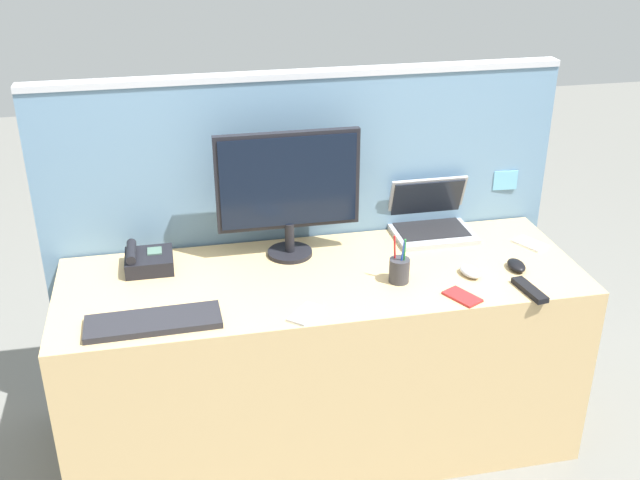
{
  "coord_description": "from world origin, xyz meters",
  "views": [
    {
      "loc": [
        -0.51,
        -2.38,
        2.07
      ],
      "look_at": [
        0.0,
        0.05,
        0.87
      ],
      "focal_mm": 42.65,
      "sensor_mm": 36.0,
      "label": 1
    }
  ],
  "objects_px": {
    "computer_mouse_right_hand": "(516,265)",
    "tv_remote": "(530,290)",
    "desktop_monitor": "(288,186)",
    "cell_phone_white_slab": "(530,244)",
    "laptop": "(430,220)",
    "keyboard_main": "(153,322)",
    "pen_cup": "(399,270)",
    "computer_mouse_left_hand": "(470,271)",
    "desk_phone": "(148,260)",
    "cell_phone_red_case": "(462,297)",
    "cell_phone_silver_slab": "(305,314)"
  },
  "relations": [
    {
      "from": "pen_cup",
      "to": "computer_mouse_right_hand",
      "type": "bearing_deg",
      "value": 0.18
    },
    {
      "from": "laptop",
      "to": "computer_mouse_left_hand",
      "type": "distance_m",
      "value": 0.39
    },
    {
      "from": "keyboard_main",
      "to": "cell_phone_silver_slab",
      "type": "distance_m",
      "value": 0.5
    },
    {
      "from": "pen_cup",
      "to": "cell_phone_red_case",
      "type": "distance_m",
      "value": 0.24
    },
    {
      "from": "keyboard_main",
      "to": "cell_phone_white_slab",
      "type": "xyz_separation_m",
      "value": [
        1.46,
        0.3,
        -0.01
      ]
    },
    {
      "from": "computer_mouse_right_hand",
      "to": "tv_remote",
      "type": "bearing_deg",
      "value": -96.81
    },
    {
      "from": "computer_mouse_right_hand",
      "to": "keyboard_main",
      "type": "bearing_deg",
      "value": -172.25
    },
    {
      "from": "keyboard_main",
      "to": "computer_mouse_right_hand",
      "type": "distance_m",
      "value": 1.33
    },
    {
      "from": "desk_phone",
      "to": "laptop",
      "type": "bearing_deg",
      "value": 4.8
    },
    {
      "from": "computer_mouse_left_hand",
      "to": "cell_phone_red_case",
      "type": "xyz_separation_m",
      "value": [
        -0.09,
        -0.15,
        -0.01
      ]
    },
    {
      "from": "keyboard_main",
      "to": "cell_phone_red_case",
      "type": "height_order",
      "value": "keyboard_main"
    },
    {
      "from": "laptop",
      "to": "computer_mouse_right_hand",
      "type": "distance_m",
      "value": 0.43
    },
    {
      "from": "laptop",
      "to": "keyboard_main",
      "type": "height_order",
      "value": "laptop"
    },
    {
      "from": "laptop",
      "to": "keyboard_main",
      "type": "bearing_deg",
      "value": -156.0
    },
    {
      "from": "desk_phone",
      "to": "cell_phone_white_slab",
      "type": "distance_m",
      "value": 1.48
    },
    {
      "from": "cell_phone_silver_slab",
      "to": "tv_remote",
      "type": "relative_size",
      "value": 0.78
    },
    {
      "from": "pen_cup",
      "to": "cell_phone_red_case",
      "type": "height_order",
      "value": "pen_cup"
    },
    {
      "from": "computer_mouse_right_hand",
      "to": "cell_phone_red_case",
      "type": "xyz_separation_m",
      "value": [
        -0.27,
        -0.16,
        -0.01
      ]
    },
    {
      "from": "desktop_monitor",
      "to": "tv_remote",
      "type": "relative_size",
      "value": 3.16
    },
    {
      "from": "cell_phone_silver_slab",
      "to": "laptop",
      "type": "bearing_deg",
      "value": 82.46
    },
    {
      "from": "computer_mouse_right_hand",
      "to": "tv_remote",
      "type": "distance_m",
      "value": 0.17
    },
    {
      "from": "computer_mouse_right_hand",
      "to": "cell_phone_silver_slab",
      "type": "xyz_separation_m",
      "value": [
        -0.83,
        -0.16,
        -0.01
      ]
    },
    {
      "from": "cell_phone_silver_slab",
      "to": "cell_phone_white_slab",
      "type": "xyz_separation_m",
      "value": [
        0.97,
        0.34,
        0.0
      ]
    },
    {
      "from": "desktop_monitor",
      "to": "keyboard_main",
      "type": "height_order",
      "value": "desktop_monitor"
    },
    {
      "from": "computer_mouse_right_hand",
      "to": "cell_phone_red_case",
      "type": "height_order",
      "value": "computer_mouse_right_hand"
    },
    {
      "from": "desktop_monitor",
      "to": "computer_mouse_right_hand",
      "type": "bearing_deg",
      "value": -20.32
    },
    {
      "from": "desktop_monitor",
      "to": "desk_phone",
      "type": "distance_m",
      "value": 0.59
    },
    {
      "from": "desktop_monitor",
      "to": "cell_phone_silver_slab",
      "type": "bearing_deg",
      "value": -93.07
    },
    {
      "from": "laptop",
      "to": "cell_phone_white_slab",
      "type": "xyz_separation_m",
      "value": [
        0.35,
        -0.2,
        -0.05
      ]
    },
    {
      "from": "keyboard_main",
      "to": "cell_phone_white_slab",
      "type": "bearing_deg",
      "value": 10.14
    },
    {
      "from": "cell_phone_red_case",
      "to": "desk_phone",
      "type": "bearing_deg",
      "value": 130.33
    },
    {
      "from": "laptop",
      "to": "pen_cup",
      "type": "bearing_deg",
      "value": -123.03
    },
    {
      "from": "desktop_monitor",
      "to": "desk_phone",
      "type": "relative_size",
      "value": 3.1
    },
    {
      "from": "laptop",
      "to": "desk_phone",
      "type": "height_order",
      "value": "laptop"
    },
    {
      "from": "computer_mouse_left_hand",
      "to": "laptop",
      "type": "bearing_deg",
      "value": 80.4
    },
    {
      "from": "desktop_monitor",
      "to": "cell_phone_silver_slab",
      "type": "relative_size",
      "value": 4.06
    },
    {
      "from": "desk_phone",
      "to": "pen_cup",
      "type": "xyz_separation_m",
      "value": [
        0.88,
        -0.28,
        0.01
      ]
    },
    {
      "from": "cell_phone_red_case",
      "to": "cell_phone_silver_slab",
      "type": "bearing_deg",
      "value": 152.92
    },
    {
      "from": "pen_cup",
      "to": "tv_remote",
      "type": "xyz_separation_m",
      "value": [
        0.43,
        -0.17,
        -0.04
      ]
    },
    {
      "from": "tv_remote",
      "to": "cell_phone_red_case",
      "type": "bearing_deg",
      "value": 169.31
    },
    {
      "from": "keyboard_main",
      "to": "cell_phone_silver_slab",
      "type": "relative_size",
      "value": 3.3
    },
    {
      "from": "desktop_monitor",
      "to": "computer_mouse_left_hand",
      "type": "distance_m",
      "value": 0.74
    },
    {
      "from": "pen_cup",
      "to": "cell_phone_white_slab",
      "type": "height_order",
      "value": "pen_cup"
    },
    {
      "from": "computer_mouse_left_hand",
      "to": "computer_mouse_right_hand",
      "type": "bearing_deg",
      "value": -9.48
    },
    {
      "from": "desktop_monitor",
      "to": "cell_phone_white_slab",
      "type": "bearing_deg",
      "value": -7.04
    },
    {
      "from": "laptop",
      "to": "tv_remote",
      "type": "xyz_separation_m",
      "value": [
        0.18,
        -0.55,
        -0.04
      ]
    },
    {
      "from": "computer_mouse_right_hand",
      "to": "cell_phone_red_case",
      "type": "distance_m",
      "value": 0.32
    },
    {
      "from": "pen_cup",
      "to": "tv_remote",
      "type": "bearing_deg",
      "value": -21.78
    },
    {
      "from": "laptop",
      "to": "pen_cup",
      "type": "height_order",
      "value": "laptop"
    },
    {
      "from": "cell_phone_white_slab",
      "to": "keyboard_main",
      "type": "bearing_deg",
      "value": 163.82
    }
  ]
}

